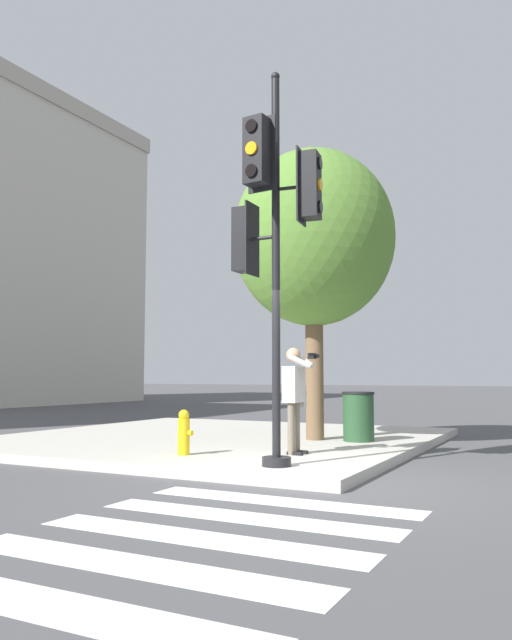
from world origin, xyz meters
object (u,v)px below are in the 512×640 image
traffic_signal_pole (272,222)px  street_tree (313,239)px  fire_hydrant (184,432)px  trash_bin (358,416)px  person_photographer (295,390)px

traffic_signal_pole → street_tree: size_ratio=0.98×
street_tree → fire_hydrant: size_ratio=8.18×
street_tree → trash_bin: 3.48m
person_photographer → traffic_signal_pole: bearing=-168.7°
traffic_signal_pole → street_tree: bearing=12.8°
street_tree → person_photographer: bearing=-166.3°
traffic_signal_pole → person_photographer: size_ratio=3.34×
trash_bin → street_tree: bearing=97.7°
trash_bin → traffic_signal_pole: bearing=179.8°
person_photographer → fire_hydrant: (-0.86, 1.46, -0.64)m
traffic_signal_pole → person_photographer: traffic_signal_pole is taller
trash_bin → person_photographer: bearing=172.7°
street_tree → trash_bin: (0.11, -0.81, -3.38)m
person_photographer → fire_hydrant: size_ratio=2.39×
traffic_signal_pole → fire_hydrant: traffic_signal_pole is taller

